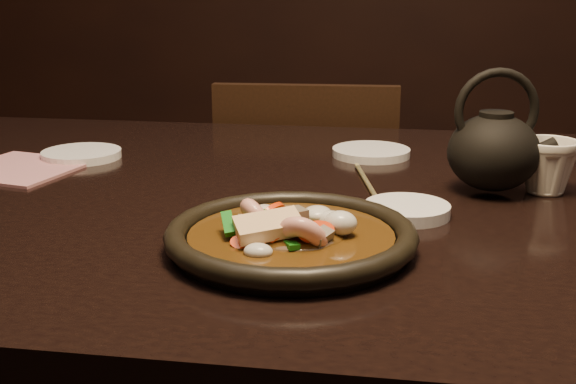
# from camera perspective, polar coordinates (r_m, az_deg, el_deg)

# --- Properties ---
(table) EXTENTS (1.60, 0.90, 0.75)m
(table) POSITION_cam_1_polar(r_m,az_deg,el_deg) (0.96, 5.68, -4.58)
(table) COLOR black
(table) RESTS_ON floor
(chair) EXTENTS (0.41, 0.41, 0.82)m
(chair) POSITION_cam_1_polar(r_m,az_deg,el_deg) (1.63, 1.62, -4.16)
(chair) COLOR black
(chair) RESTS_ON floor
(plate) EXTENTS (0.26, 0.26, 0.03)m
(plate) POSITION_cam_1_polar(r_m,az_deg,el_deg) (0.74, 0.25, -3.58)
(plate) COLOR black
(plate) RESTS_ON table
(stirfry) EXTENTS (0.14, 0.15, 0.06)m
(stirfry) POSITION_cam_1_polar(r_m,az_deg,el_deg) (0.74, 0.10, -3.22)
(stirfry) COLOR #3E240B
(stirfry) RESTS_ON plate
(soy_dish) EXTENTS (0.10, 0.10, 0.01)m
(soy_dish) POSITION_cam_1_polar(r_m,az_deg,el_deg) (0.86, 9.39, -1.40)
(soy_dish) COLOR white
(soy_dish) RESTS_ON table
(saucer_left) EXTENTS (0.12, 0.12, 0.01)m
(saucer_left) POSITION_cam_1_polar(r_m,az_deg,el_deg) (1.17, -16.00, 2.88)
(saucer_left) COLOR white
(saucer_left) RESTS_ON table
(saucer_right) EXTENTS (0.12, 0.12, 0.01)m
(saucer_right) POSITION_cam_1_polar(r_m,az_deg,el_deg) (1.15, 6.58, 3.14)
(saucer_right) COLOR white
(saucer_right) RESTS_ON table
(tea_cup) EXTENTS (0.10, 0.10, 0.08)m
(tea_cup) POSITION_cam_1_polar(r_m,az_deg,el_deg) (0.99, 19.80, 2.05)
(tea_cup) COLOR white
(tea_cup) RESTS_ON table
(chopsticks) EXTENTS (0.05, 0.23, 0.01)m
(chopsticks) POSITION_cam_1_polar(r_m,az_deg,el_deg) (0.97, 6.43, 0.47)
(chopsticks) COLOR tan
(chopsticks) RESTS_ON table
(napkin) EXTENTS (0.19, 0.19, 0.00)m
(napkin) POSITION_cam_1_polar(r_m,az_deg,el_deg) (1.13, -20.44, 1.76)
(napkin) COLOR #B77074
(napkin) RESTS_ON table
(teapot) EXTENTS (0.14, 0.12, 0.16)m
(teapot) POSITION_cam_1_polar(r_m,az_deg,el_deg) (0.97, 15.98, 3.37)
(teapot) COLOR black
(teapot) RESTS_ON table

